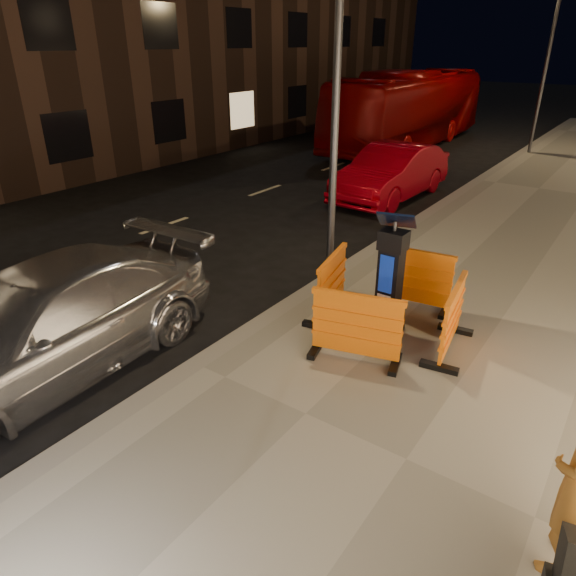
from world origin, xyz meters
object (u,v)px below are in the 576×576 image
Objects in this scene: car_red at (389,198)px; bus_doubledecker at (405,146)px; barrier_kerbside at (332,284)px; car_silver at (54,371)px; barrier_back at (414,278)px; barrier_bldgside at (452,319)px; parking_kiosk at (390,277)px; barrier_front at (356,327)px.

bus_doubledecker reaches higher than car_red.
car_red is at bearing 5.92° from barrier_kerbside.
car_silver is 18.61m from bus_doubledecker.
barrier_back is 1.34m from barrier_bldgside.
barrier_back is at bearing 50.70° from car_silver.
barrier_front is at bearing -100.06° from parking_kiosk.
barrier_bldgside is at bearing -10.06° from parking_kiosk.
car_red is 8.46m from bus_doubledecker.
barrier_bldgside is at bearing -102.06° from barrier_kerbside.
barrier_front is 17.14m from bus_doubledecker.
car_red is (-3.25, 8.04, -0.63)m from barrier_front.
car_silver is (-3.28, -2.41, -0.63)m from barrier_front.
car_silver is at bearing -134.35° from barrier_back.
barrier_front is at bearing -147.06° from barrier_kerbside.
barrier_bldgside is (0.95, -0.95, 0.00)m from barrier_back.
barrier_front is at bearing 34.30° from car_silver.
parking_kiosk reaches higher than barrier_front.
barrier_bldgside reaches higher than car_silver.
parking_kiosk is at bearing 74.94° from barrier_front.
bus_doubledecker is at bearing 96.25° from barrier_front.
barrier_front is 4.12m from car_silver.
car_silver is at bearing 120.40° from barrier_bldgside.
parking_kiosk reaches higher than barrier_kerbside.
barrier_back is at bearing 36.94° from barrier_bldgside.
parking_kiosk is at bearing -102.06° from barrier_kerbside.
barrier_kerbside is 1.00× the size of barrier_bldgside.
barrier_front is (0.00, -0.95, -0.38)m from parking_kiosk.
barrier_kerbside is (-0.95, 0.95, 0.00)m from barrier_front.
barrier_front and barrier_back have the same top height.
barrier_kerbside is 7.48m from car_red.
car_silver is at bearing -144.38° from parking_kiosk.
barrier_bldgside reaches higher than car_red.
barrier_kerbside is 1.90m from barrier_bldgside.
car_red is (0.03, 10.45, 0.00)m from car_silver.
car_red is at bearing 104.58° from parking_kiosk.
car_silver is 0.46× the size of bus_doubledecker.
barrier_kerbside is at bearing -142.06° from barrier_back.
parking_kiosk is 1.02m from barrier_bldgside.
car_red is at bearing 22.59° from barrier_bldgside.
car_silver is at bearing -88.35° from car_red.
parking_kiosk is 1.40× the size of barrier_front.
parking_kiosk reaches higher than car_red.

